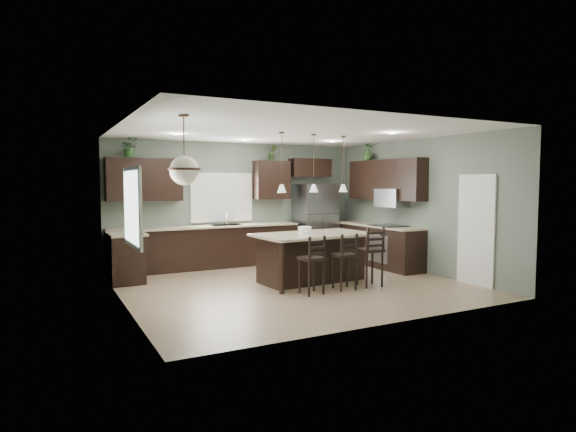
% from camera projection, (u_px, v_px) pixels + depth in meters
% --- Properties ---
extents(ground, '(6.00, 6.00, 0.00)m').
position_uv_depth(ground, '(293.00, 285.00, 8.88)').
color(ground, '#9E8466').
rests_on(ground, ground).
extents(pantry_door, '(0.04, 0.82, 2.04)m').
position_uv_depth(pantry_door, '(476.00, 230.00, 8.81)').
color(pantry_door, white).
rests_on(pantry_door, ground).
extents(window_back, '(1.35, 0.02, 1.00)m').
position_uv_depth(window_back, '(222.00, 197.00, 11.01)').
color(window_back, white).
rests_on(window_back, room_shell).
extents(window_left, '(0.02, 1.10, 1.00)m').
position_uv_depth(window_left, '(131.00, 207.00, 6.69)').
color(window_left, white).
rests_on(window_left, room_shell).
extents(left_return_cabs, '(0.60, 0.90, 0.90)m').
position_uv_depth(left_return_cabs, '(125.00, 259.00, 9.11)').
color(left_return_cabs, black).
rests_on(left_return_cabs, ground).
extents(left_return_countertop, '(0.66, 0.96, 0.04)m').
position_uv_depth(left_return_countertop, '(126.00, 234.00, 9.08)').
color(left_return_countertop, beige).
rests_on(left_return_countertop, left_return_cabs).
extents(back_lower_cabs, '(4.20, 0.60, 0.90)m').
position_uv_depth(back_lower_cabs, '(207.00, 248.00, 10.62)').
color(back_lower_cabs, black).
rests_on(back_lower_cabs, ground).
extents(back_countertop, '(4.20, 0.66, 0.04)m').
position_uv_depth(back_countertop, '(207.00, 227.00, 10.57)').
color(back_countertop, beige).
rests_on(back_countertop, back_lower_cabs).
extents(sink_inset, '(0.70, 0.45, 0.01)m').
position_uv_depth(sink_inset, '(227.00, 225.00, 10.78)').
color(sink_inset, gray).
rests_on(sink_inset, back_countertop).
extents(faucet, '(0.02, 0.02, 0.28)m').
position_uv_depth(faucet, '(227.00, 219.00, 10.74)').
color(faucet, silver).
rests_on(faucet, back_countertop).
extents(back_upper_left, '(1.55, 0.34, 0.90)m').
position_uv_depth(back_upper_left, '(144.00, 180.00, 10.04)').
color(back_upper_left, black).
rests_on(back_upper_left, room_shell).
extents(back_upper_right, '(0.85, 0.34, 0.90)m').
position_uv_depth(back_upper_right, '(272.00, 180.00, 11.39)').
color(back_upper_right, black).
rests_on(back_upper_right, room_shell).
extents(fridge_header, '(1.05, 0.34, 0.45)m').
position_uv_depth(fridge_header, '(310.00, 168.00, 11.86)').
color(fridge_header, black).
rests_on(fridge_header, room_shell).
extents(right_lower_cabs, '(0.60, 2.35, 0.90)m').
position_uv_depth(right_lower_cabs, '(380.00, 246.00, 10.87)').
color(right_lower_cabs, black).
rests_on(right_lower_cabs, ground).
extents(right_countertop, '(0.66, 2.35, 0.04)m').
position_uv_depth(right_countertop, '(380.00, 226.00, 10.82)').
color(right_countertop, beige).
rests_on(right_countertop, right_lower_cabs).
extents(cooktop, '(0.58, 0.75, 0.02)m').
position_uv_depth(cooktop, '(388.00, 225.00, 10.58)').
color(cooktop, black).
rests_on(cooktop, right_countertop).
extents(wall_oven_front, '(0.01, 0.72, 0.60)m').
position_uv_depth(wall_oven_front, '(377.00, 249.00, 10.48)').
color(wall_oven_front, gray).
rests_on(wall_oven_front, right_lower_cabs).
extents(right_upper_cabs, '(0.34, 2.35, 0.90)m').
position_uv_depth(right_upper_cabs, '(386.00, 180.00, 10.82)').
color(right_upper_cabs, black).
rests_on(right_upper_cabs, room_shell).
extents(microwave, '(0.40, 0.75, 0.40)m').
position_uv_depth(microwave, '(392.00, 198.00, 10.58)').
color(microwave, gray).
rests_on(microwave, right_upper_cabs).
extents(refrigerator, '(0.90, 0.74, 1.85)m').
position_uv_depth(refrigerator, '(315.00, 222.00, 11.73)').
color(refrigerator, gray).
rests_on(refrigerator, ground).
extents(kitchen_island, '(2.28, 1.39, 0.92)m').
position_uv_depth(kitchen_island, '(313.00, 258.00, 9.15)').
color(kitchen_island, black).
rests_on(kitchen_island, ground).
extents(serving_dish, '(0.24, 0.24, 0.14)m').
position_uv_depth(serving_dish, '(305.00, 230.00, 9.00)').
color(serving_dish, white).
rests_on(serving_dish, kitchen_island).
extents(bar_stool_left, '(0.39, 0.39, 1.01)m').
position_uv_depth(bar_stool_left, '(311.00, 265.00, 8.11)').
color(bar_stool_left, black).
rests_on(bar_stool_left, ground).
extents(bar_stool_center, '(0.40, 0.40, 1.01)m').
position_uv_depth(bar_stool_center, '(344.00, 261.00, 8.46)').
color(bar_stool_center, black).
rests_on(bar_stool_center, ground).
extents(bar_stool_right, '(0.44, 0.44, 1.09)m').
position_uv_depth(bar_stool_right, '(370.00, 257.00, 8.73)').
color(bar_stool_right, black).
rests_on(bar_stool_right, ground).
extents(pendant_left, '(0.17, 0.17, 1.10)m').
position_uv_depth(pendant_left, '(282.00, 162.00, 8.66)').
color(pendant_left, silver).
rests_on(pendant_left, room_shell).
extents(pendant_center, '(0.17, 0.17, 1.10)m').
position_uv_depth(pendant_center, '(314.00, 163.00, 9.02)').
color(pendant_center, white).
rests_on(pendant_center, room_shell).
extents(pendant_right, '(0.17, 0.17, 1.10)m').
position_uv_depth(pendant_right, '(343.00, 164.00, 9.38)').
color(pendant_right, white).
rests_on(pendant_right, room_shell).
extents(chandelier, '(0.44, 0.44, 0.95)m').
position_uv_depth(chandelier, '(184.00, 150.00, 6.45)').
color(chandelier, beige).
rests_on(chandelier, room_shell).
extents(plant_back_left, '(0.41, 0.38, 0.39)m').
position_uv_depth(plant_back_left, '(130.00, 148.00, 9.84)').
color(plant_back_left, '#265224').
rests_on(plant_back_left, back_upper_left).
extents(plant_back_right, '(0.24, 0.21, 0.38)m').
position_uv_depth(plant_back_right, '(272.00, 153.00, 11.32)').
color(plant_back_right, '#314C21').
rests_on(plant_back_right, back_upper_right).
extents(plant_right_wall, '(0.31, 0.31, 0.43)m').
position_uv_depth(plant_right_wall, '(368.00, 152.00, 11.32)').
color(plant_right_wall, '#325B27').
rests_on(plant_right_wall, right_upper_cabs).
extents(room_shell, '(6.00, 6.00, 6.00)m').
position_uv_depth(room_shell, '(293.00, 193.00, 8.76)').
color(room_shell, slate).
rests_on(room_shell, ground).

